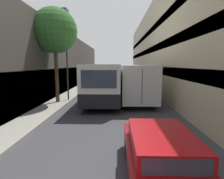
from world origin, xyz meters
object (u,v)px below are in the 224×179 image
at_px(car_hatchback, 162,158).
at_px(box_truck, 135,81).
at_px(street_lamp, 66,39).
at_px(street_tree_left, 55,31).
at_px(bus, 105,81).
at_px(panel_van, 103,78).

bearing_deg(car_hatchback, box_truck, 87.85).
distance_m(box_truck, street_lamp, 6.70).
bearing_deg(street_lamp, street_tree_left, -126.90).
bearing_deg(bus, street_lamp, -161.28).
xyz_separation_m(panel_van, street_lamp, (-1.94, -12.02, 4.03)).
relative_size(panel_van, street_lamp, 0.60).
height_order(bus, street_lamp, street_lamp).
relative_size(bus, street_lamp, 1.43).
distance_m(car_hatchback, bus, 11.36).
xyz_separation_m(box_truck, panel_van, (-3.73, 11.30, -0.54)).
bearing_deg(box_truck, street_lamp, -172.68).
relative_size(box_truck, panel_van, 2.00).
relative_size(car_hatchback, panel_van, 0.99).
xyz_separation_m(car_hatchback, panel_van, (-3.32, 22.10, 0.41)).
height_order(box_truck, street_tree_left, street_tree_left).
height_order(panel_van, street_lamp, street_lamp).
bearing_deg(panel_van, street_tree_left, -101.27).
relative_size(street_lamp, street_tree_left, 1.01).
bearing_deg(street_lamp, car_hatchback, -62.42).
xyz_separation_m(bus, panel_van, (-1.07, 11.00, -0.55)).
bearing_deg(box_truck, bus, 173.69).
xyz_separation_m(bus, street_tree_left, (-3.63, -1.85, 3.95)).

